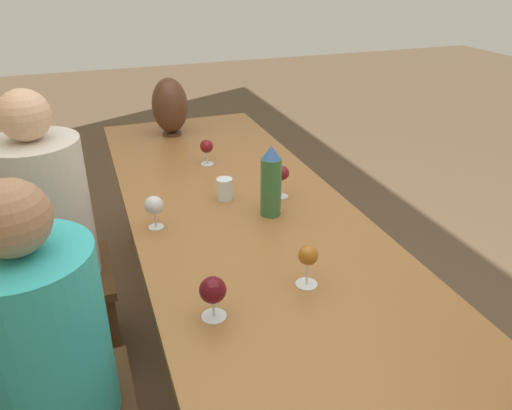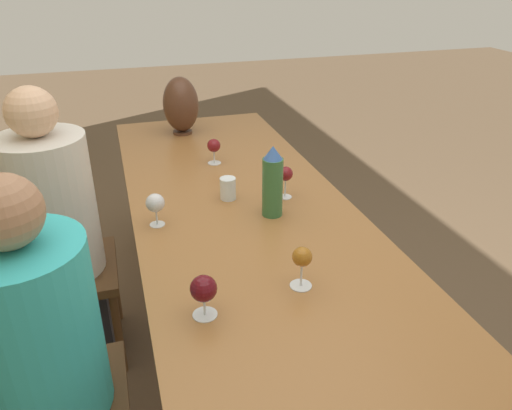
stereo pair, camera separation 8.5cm
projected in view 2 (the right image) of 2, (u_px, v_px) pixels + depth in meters
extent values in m
plane|color=brown|center=(257.00, 379.00, 2.20)|extent=(14.00, 14.00, 0.00)
cube|color=#936033|center=(257.00, 235.00, 1.87)|extent=(2.94, 0.88, 0.04)
cylinder|color=#936033|center=(246.00, 177.00, 3.30)|extent=(0.07, 0.07, 0.72)
cylinder|color=#936033|center=(142.00, 189.00, 3.12)|extent=(0.07, 0.07, 0.72)
cylinder|color=#336638|center=(272.00, 187.00, 1.92)|extent=(0.08, 0.08, 0.23)
cone|color=#33599E|center=(273.00, 153.00, 1.86)|extent=(0.07, 0.07, 0.05)
cylinder|color=silver|center=(228.00, 188.00, 2.08)|extent=(0.07, 0.07, 0.09)
cylinder|color=#4C2D1E|center=(183.00, 132.00, 2.86)|extent=(0.11, 0.11, 0.01)
ellipsoid|color=#4C2D1E|center=(181.00, 104.00, 2.79)|extent=(0.20, 0.20, 0.31)
cylinder|color=silver|center=(205.00, 315.00, 1.42)|extent=(0.07, 0.07, 0.00)
cylinder|color=silver|center=(205.00, 306.00, 1.41)|extent=(0.01, 0.01, 0.06)
sphere|color=#510C14|center=(204.00, 289.00, 1.38)|extent=(0.08, 0.08, 0.08)
cylinder|color=silver|center=(285.00, 197.00, 2.11)|extent=(0.06, 0.06, 0.00)
cylinder|color=silver|center=(285.00, 188.00, 2.09)|extent=(0.01, 0.01, 0.08)
sphere|color=maroon|center=(286.00, 174.00, 2.06)|extent=(0.06, 0.06, 0.06)
cylinder|color=silver|center=(157.00, 224.00, 1.90)|extent=(0.06, 0.06, 0.00)
cylinder|color=silver|center=(157.00, 217.00, 1.88)|extent=(0.01, 0.01, 0.06)
sphere|color=silver|center=(155.00, 203.00, 1.86)|extent=(0.07, 0.07, 0.07)
cylinder|color=silver|center=(301.00, 285.00, 1.55)|extent=(0.07, 0.07, 0.00)
cylinder|color=silver|center=(301.00, 275.00, 1.53)|extent=(0.01, 0.01, 0.08)
sphere|color=#995B19|center=(302.00, 257.00, 1.50)|extent=(0.06, 0.06, 0.06)
cylinder|color=silver|center=(214.00, 163.00, 2.45)|extent=(0.07, 0.07, 0.00)
cylinder|color=silver|center=(214.00, 157.00, 2.44)|extent=(0.01, 0.01, 0.06)
sphere|color=maroon|center=(214.00, 145.00, 2.41)|extent=(0.06, 0.06, 0.06)
cube|color=brown|center=(54.00, 408.00, 1.51)|extent=(0.44, 0.44, 0.04)
cylinder|color=brown|center=(124.00, 401.00, 1.83)|extent=(0.04, 0.04, 0.43)
cube|color=brown|center=(64.00, 272.00, 2.16)|extent=(0.44, 0.44, 0.04)
cube|color=brown|center=(0.00, 224.00, 1.99)|extent=(0.40, 0.03, 0.50)
cylinder|color=brown|center=(118.00, 334.00, 2.15)|extent=(0.04, 0.04, 0.43)
cylinder|color=brown|center=(115.00, 284.00, 2.48)|extent=(0.04, 0.04, 0.43)
cylinder|color=brown|center=(24.00, 352.00, 2.05)|extent=(0.04, 0.04, 0.43)
cylinder|color=brown|center=(33.00, 297.00, 2.38)|extent=(0.04, 0.04, 0.43)
cylinder|color=#33B7BC|center=(34.00, 332.00, 1.38)|extent=(0.36, 0.36, 0.56)
sphere|color=#9E7051|center=(3.00, 212.00, 1.21)|extent=(0.19, 0.19, 0.19)
cube|color=#2D2D38|center=(87.00, 309.00, 2.27)|extent=(0.27, 0.20, 0.47)
cylinder|color=beige|center=(51.00, 207.00, 2.02)|extent=(0.36, 0.36, 0.60)
sphere|color=#D6A884|center=(31.00, 112.00, 1.84)|extent=(0.19, 0.19, 0.19)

